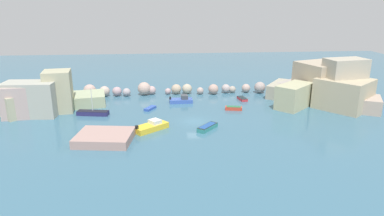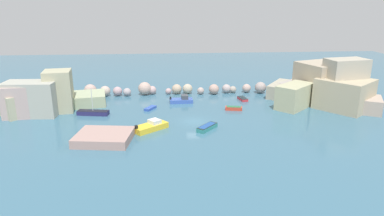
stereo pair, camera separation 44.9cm
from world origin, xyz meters
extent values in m
plane|color=#3B6880|center=(0.00, 0.00, 0.00)|extent=(160.00, 160.00, 0.00)
cube|color=#B0AC8A|center=(-23.84, 7.88, 3.76)|extent=(5.26, 5.32, 7.51)
cube|color=#B8B291|center=(-30.23, 7.11, 1.99)|extent=(9.53, 9.50, 3.98)
cube|color=#B79E97|center=(-29.41, 6.63, 2.78)|extent=(7.01, 7.46, 5.57)
cube|color=#A8B48C|center=(-20.21, 11.80, 1.09)|extent=(8.57, 7.90, 2.17)
cube|color=#B3AC8E|center=(-27.27, 14.01, 1.64)|extent=(6.61, 6.56, 3.27)
cube|color=#A8A99C|center=(-27.94, 5.61, 3.04)|extent=(8.92, 4.95, 6.08)
cube|color=#B9A19A|center=(29.24, 11.55, 3.07)|extent=(9.20, 8.32, 6.15)
cube|color=#BE9F93|center=(32.59, 13.29, 1.71)|extent=(9.53, 9.56, 3.43)
cube|color=tan|center=(26.64, 10.82, 3.85)|extent=(10.55, 10.27, 7.69)
cube|color=#B0A692|center=(28.83, 6.26, 4.58)|extent=(8.00, 5.48, 9.16)
cube|color=tan|center=(28.41, 5.07, 2.82)|extent=(11.66, 11.73, 5.65)
cube|color=#B5B38A|center=(19.49, 6.36, 2.25)|extent=(8.57, 8.33, 4.50)
cube|color=#A79D95|center=(23.57, 15.66, 1.40)|extent=(9.37, 8.86, 2.81)
cube|color=#AAA38D|center=(21.03, 14.15, 1.39)|extent=(10.39, 10.96, 2.78)
cube|color=#B39D8D|center=(31.77, 3.15, 1.32)|extent=(7.18, 7.62, 2.64)
sphere|color=#BD9F95|center=(-20.39, 17.72, 1.32)|extent=(2.64, 2.64, 2.64)
sphere|color=#C1ACA0|center=(-17.36, 17.85, 1.09)|extent=(2.17, 2.17, 2.17)
sphere|color=#B4959C|center=(-14.79, 17.93, 0.98)|extent=(1.95, 1.95, 1.95)
sphere|color=#A89DA2|center=(-12.75, 17.61, 0.84)|extent=(1.69, 1.69, 1.69)
sphere|color=#C0A193|center=(-9.06, 18.32, 1.38)|extent=(2.75, 2.75, 2.75)
sphere|color=#BC9E9E|center=(-7.47, 18.66, 0.89)|extent=(1.78, 1.78, 1.78)
sphere|color=#BB9B9C|center=(-3.97, 18.35, 0.65)|extent=(1.30, 1.30, 1.30)
sphere|color=tan|center=(-2.16, 18.46, 1.06)|extent=(2.12, 2.12, 2.12)
sphere|color=#BBAD94|center=(0.19, 18.48, 1.07)|extent=(2.13, 2.13, 2.13)
sphere|color=#B29F97|center=(2.99, 17.77, 0.75)|extent=(1.50, 1.50, 1.50)
sphere|color=tan|center=(5.85, 17.59, 1.09)|extent=(2.17, 2.17, 2.17)
sphere|color=#B1A2A0|center=(8.76, 18.45, 0.95)|extent=(1.90, 1.90, 1.90)
sphere|color=#A89C8F|center=(10.19, 18.35, 0.74)|extent=(1.48, 1.48, 1.48)
sphere|color=#BDA095|center=(13.26, 18.48, 0.93)|extent=(1.87, 1.87, 1.87)
sphere|color=#A69691|center=(16.15, 17.67, 1.22)|extent=(2.44, 2.44, 2.44)
cube|color=tan|center=(-13.65, -7.38, 0.62)|extent=(8.54, 7.41, 1.24)
sphere|color=gold|center=(-0.13, 11.91, 0.32)|extent=(0.63, 0.63, 0.63)
cube|color=#3C5EB6|center=(-1.56, 11.65, 0.36)|extent=(4.60, 2.33, 0.72)
cube|color=#3F444C|center=(-0.86, 11.67, 1.11)|extent=(1.34, 1.64, 0.78)
cube|color=black|center=(-3.68, 11.60, 0.97)|extent=(0.37, 0.45, 0.50)
cube|color=yellow|center=(-7.17, -3.35, 0.45)|extent=(5.73, 5.21, 0.90)
cube|color=silver|center=(-6.51, -2.82, 1.20)|extent=(2.27, 2.30, 0.62)
cube|color=black|center=(-9.22, -4.98, 1.15)|extent=(0.56, 0.57, 0.50)
cube|color=#CC3F2B|center=(7.87, 5.82, 0.31)|extent=(3.24, 1.74, 0.61)
cube|color=#2D7047|center=(7.87, 5.82, 0.65)|extent=(2.75, 1.48, 0.08)
cube|color=#C7343C|center=(11.01, 12.28, 0.25)|extent=(1.73, 3.04, 0.50)
cube|color=#1C2B30|center=(11.01, 12.28, 0.53)|extent=(1.70, 2.98, 0.06)
cube|color=teal|center=(1.68, -3.88, 0.31)|extent=(3.69, 4.01, 0.62)
cube|color=#202D27|center=(1.68, -3.88, 0.65)|extent=(3.61, 3.93, 0.06)
cube|color=#234C93|center=(1.68, -3.88, 0.66)|extent=(3.13, 3.41, 0.08)
cube|color=navy|center=(-17.54, 5.06, 0.37)|extent=(5.71, 2.44, 0.74)
cube|color=black|center=(-17.54, 5.06, 0.77)|extent=(5.60, 2.39, 0.06)
cylinder|color=silver|center=(-17.54, 5.06, 2.83)|extent=(0.10, 0.10, 4.18)
cube|color=#325FB3|center=(18.50, 14.56, 0.24)|extent=(3.05, 2.80, 0.47)
cube|color=#2D2231|center=(18.50, 14.56, 0.50)|extent=(2.99, 2.74, 0.06)
cube|color=#3054B8|center=(-7.56, 7.57, 0.22)|extent=(2.35, 2.98, 0.43)
camera|label=1|loc=(-5.35, -54.26, 19.21)|focal=32.30mm
camera|label=2|loc=(-4.90, -54.30, 19.21)|focal=32.30mm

